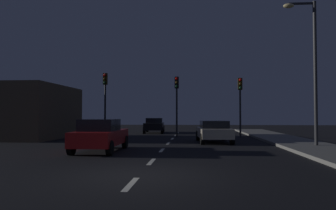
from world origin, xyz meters
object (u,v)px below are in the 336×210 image
at_px(traffic_signal_center, 177,95).
at_px(car_adjacent_lane, 101,135).
at_px(car_stopped_ahead, 214,131).
at_px(traffic_signal_right, 240,95).
at_px(street_lamp_right, 311,60).
at_px(car_oncoming_far, 154,125).
at_px(traffic_signal_left, 105,92).

relative_size(traffic_signal_center, car_adjacent_lane, 1.10).
bearing_deg(car_stopped_ahead, traffic_signal_center, 119.20).
xyz_separation_m(traffic_signal_center, traffic_signal_right, (4.82, -0.00, -0.09)).
bearing_deg(street_lamp_right, traffic_signal_center, 134.05).
height_order(car_oncoming_far, street_lamp_right, street_lamp_right).
relative_size(traffic_signal_left, traffic_signal_center, 1.07).
xyz_separation_m(traffic_signal_left, traffic_signal_center, (5.63, -0.00, -0.21)).
relative_size(traffic_signal_left, street_lamp_right, 0.66).
xyz_separation_m(car_oncoming_far, street_lamp_right, (9.80, -13.43, 3.79)).
relative_size(car_adjacent_lane, street_lamp_right, 0.56).
bearing_deg(car_stopped_ahead, street_lamp_right, -32.35).
bearing_deg(street_lamp_right, car_stopped_ahead, 147.65).
height_order(traffic_signal_right, street_lamp_right, street_lamp_right).
bearing_deg(car_oncoming_far, car_stopped_ahead, -64.31).
height_order(traffic_signal_center, car_adjacent_lane, traffic_signal_center).
distance_m(traffic_signal_right, street_lamp_right, 8.11).
xyz_separation_m(traffic_signal_right, street_lamp_right, (2.52, -7.59, 1.35)).
relative_size(traffic_signal_center, traffic_signal_right, 1.03).
xyz_separation_m(car_stopped_ahead, street_lamp_right, (4.80, -3.04, 3.82)).
relative_size(traffic_signal_left, car_adjacent_lane, 1.18).
bearing_deg(car_adjacent_lane, traffic_signal_right, 51.71).
bearing_deg(car_stopped_ahead, traffic_signal_left, 150.90).
distance_m(traffic_signal_right, car_oncoming_far, 9.65).
bearing_deg(car_oncoming_far, street_lamp_right, -53.88).
height_order(traffic_signal_right, car_oncoming_far, traffic_signal_right).
bearing_deg(car_adjacent_lane, traffic_signal_center, 73.05).
relative_size(traffic_signal_left, car_oncoming_far, 1.13).
distance_m(traffic_signal_left, car_adjacent_lane, 10.63).
height_order(traffic_signal_center, car_oncoming_far, traffic_signal_center).
height_order(traffic_signal_center, car_stopped_ahead, traffic_signal_center).
bearing_deg(traffic_signal_right, street_lamp_right, -71.63).
height_order(traffic_signal_left, car_adjacent_lane, traffic_signal_left).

